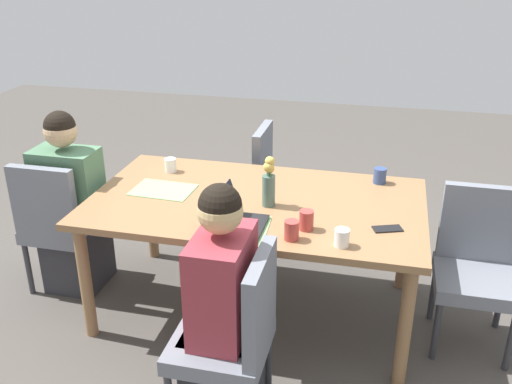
% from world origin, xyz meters
% --- Properties ---
extents(ground_plane, '(10.00, 10.00, 0.00)m').
position_xyz_m(ground_plane, '(0.00, 0.00, 0.00)').
color(ground_plane, '#4C4742').
extents(dining_table, '(1.92, 1.10, 0.75)m').
position_xyz_m(dining_table, '(0.00, 0.00, 0.68)').
color(dining_table, olive).
rests_on(dining_table, ground_plane).
extents(chair_head_left_left_near, '(0.44, 0.44, 0.90)m').
position_xyz_m(chair_head_left_left_near, '(-1.28, -0.06, 0.50)').
color(chair_head_left_left_near, slate).
rests_on(chair_head_left_left_near, ground_plane).
extents(person_head_left_left_near, '(0.40, 0.36, 1.19)m').
position_xyz_m(person_head_left_left_near, '(-1.22, 0.02, 0.53)').
color(person_head_left_left_near, '#2D2D33').
rests_on(person_head_left_left_near, ground_plane).
extents(chair_near_left_mid, '(0.44, 0.44, 0.90)m').
position_xyz_m(chair_near_left_mid, '(0.11, -0.88, 0.50)').
color(chair_near_left_mid, slate).
rests_on(chair_near_left_mid, ground_plane).
extents(person_near_left_mid, '(0.36, 0.40, 1.19)m').
position_xyz_m(person_near_left_mid, '(0.04, -0.82, 0.53)').
color(person_near_left_mid, '#2D2D33').
rests_on(person_near_left_mid, ground_plane).
extents(chair_far_left_far, '(0.44, 0.44, 0.90)m').
position_xyz_m(chair_far_left_far, '(-0.05, 0.89, 0.50)').
color(chair_far_left_far, slate).
rests_on(chair_far_left_far, ground_plane).
extents(chair_head_right_right_near, '(0.44, 0.44, 0.90)m').
position_xyz_m(chair_head_right_right_near, '(1.25, 0.04, 0.50)').
color(chair_head_right_right_near, slate).
rests_on(chair_head_right_right_near, ground_plane).
extents(flower_vase, '(0.07, 0.09, 0.29)m').
position_xyz_m(flower_vase, '(0.09, -0.05, 0.90)').
color(flower_vase, '#4C6B60').
rests_on(flower_vase, dining_table).
extents(placemat_head_left_left_near, '(0.37, 0.28, 0.00)m').
position_xyz_m(placemat_head_left_left_near, '(-0.57, 0.01, 0.75)').
color(placemat_head_left_left_near, '#7FAD70').
rests_on(placemat_head_left_left_near, dining_table).
extents(placemat_near_left_mid, '(0.28, 0.37, 0.00)m').
position_xyz_m(placemat_near_left_mid, '(0.02, -0.39, 0.75)').
color(placemat_near_left_mid, '#7FAD70').
rests_on(placemat_near_left_mid, dining_table).
extents(laptop_near_left_mid, '(0.22, 0.32, 0.21)m').
position_xyz_m(laptop_near_left_mid, '(-0.01, -0.37, 0.79)').
color(laptop_near_left_mid, black).
rests_on(laptop_near_left_mid, dining_table).
extents(coffee_mug_near_left, '(0.07, 0.07, 0.09)m').
position_xyz_m(coffee_mug_near_left, '(0.53, -0.43, 0.80)').
color(coffee_mug_near_left, white).
rests_on(coffee_mug_near_left, dining_table).
extents(coffee_mug_near_right, '(0.07, 0.07, 0.10)m').
position_xyz_m(coffee_mug_near_right, '(0.28, -0.42, 0.80)').
color(coffee_mug_near_right, '#AD3D38').
rests_on(coffee_mug_near_right, dining_table).
extents(coffee_mug_centre_left, '(0.08, 0.08, 0.09)m').
position_xyz_m(coffee_mug_centre_left, '(-0.64, 0.30, 0.80)').
color(coffee_mug_centre_left, white).
rests_on(coffee_mug_centre_left, dining_table).
extents(coffee_mug_centre_right, '(0.07, 0.07, 0.10)m').
position_xyz_m(coffee_mug_centre_right, '(0.34, -0.29, 0.80)').
color(coffee_mug_centre_right, '#AD3D38').
rests_on(coffee_mug_centre_right, dining_table).
extents(coffee_mug_far_left, '(0.08, 0.08, 0.10)m').
position_xyz_m(coffee_mug_far_left, '(0.68, 0.42, 0.80)').
color(coffee_mug_far_left, '#33477A').
rests_on(coffee_mug_far_left, dining_table).
extents(phone_black, '(0.17, 0.12, 0.01)m').
position_xyz_m(phone_black, '(0.75, -0.20, 0.76)').
color(phone_black, black).
rests_on(phone_black, dining_table).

